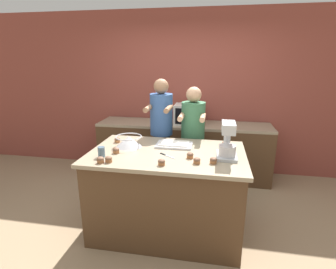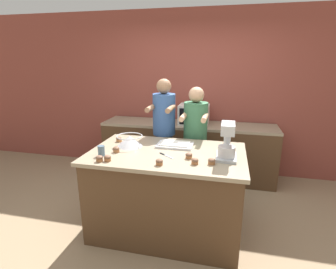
{
  "view_description": "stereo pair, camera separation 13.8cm",
  "coord_description": "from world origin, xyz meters",
  "views": [
    {
      "loc": [
        0.48,
        -2.62,
        1.92
      ],
      "look_at": [
        0.0,
        0.05,
        1.13
      ],
      "focal_mm": 28.0,
      "sensor_mm": 36.0,
      "label": 1
    },
    {
      "loc": [
        0.61,
        -2.59,
        1.92
      ],
      "look_at": [
        0.0,
        0.05,
        1.13
      ],
      "focal_mm": 28.0,
      "sensor_mm": 36.0,
      "label": 2
    }
  ],
  "objects": [
    {
      "name": "person_right",
      "position": [
        0.21,
        0.72,
        0.84
      ],
      "size": [
        0.33,
        0.49,
        1.58
      ],
      "color": "#232328",
      "rests_on": "ground_plane"
    },
    {
      "name": "cupcake_1",
      "position": [
        -0.58,
        -0.42,
        0.99
      ],
      "size": [
        0.07,
        0.07,
        0.06
      ],
      "color": "#9E6038",
      "rests_on": "island_counter"
    },
    {
      "name": "cupcake_6",
      "position": [
        -0.51,
        -0.39,
        0.99
      ],
      "size": [
        0.07,
        0.07,
        0.06
      ],
      "color": "#9E6038",
      "rests_on": "island_counter"
    },
    {
      "name": "stand_mixer",
      "position": [
        0.63,
        -0.06,
        1.12
      ],
      "size": [
        0.2,
        0.3,
        0.37
      ],
      "color": "#B2B7BC",
      "rests_on": "island_counter"
    },
    {
      "name": "baking_tray",
      "position": [
        0.04,
        0.21,
        0.97
      ],
      "size": [
        0.41,
        0.26,
        0.04
      ],
      "color": "silver",
      "rests_on": "island_counter"
    },
    {
      "name": "ground_plane",
      "position": [
        0.0,
        0.0,
        0.0
      ],
      "size": [
        16.0,
        16.0,
        0.0
      ],
      "primitive_type": "plane",
      "color": "#937A5B"
    },
    {
      "name": "mixing_bowl",
      "position": [
        -0.46,
        0.1,
        1.02
      ],
      "size": [
        0.3,
        0.3,
        0.13
      ],
      "color": "#BCBCC1",
      "rests_on": "island_counter"
    },
    {
      "name": "cupcake_8",
      "position": [
        0.01,
        -0.37,
        0.99
      ],
      "size": [
        0.07,
        0.07,
        0.06
      ],
      "color": "#9E6038",
      "rests_on": "island_counter"
    },
    {
      "name": "person_left",
      "position": [
        -0.21,
        0.72,
        0.89
      ],
      "size": [
        0.32,
        0.49,
        1.68
      ],
      "color": "#232328",
      "rests_on": "ground_plane"
    },
    {
      "name": "back_wall",
      "position": [
        0.0,
        1.85,
        1.35
      ],
      "size": [
        10.0,
        0.06,
        2.7
      ],
      "color": "brown",
      "rests_on": "ground_plane"
    },
    {
      "name": "cupcake_7",
      "position": [
        0.49,
        -0.24,
        0.99
      ],
      "size": [
        0.07,
        0.07,
        0.06
      ],
      "color": "#9E6038",
      "rests_on": "island_counter"
    },
    {
      "name": "cupcake_5",
      "position": [
        0.34,
        -0.28,
        0.99
      ],
      "size": [
        0.07,
        0.07,
        0.06
      ],
      "color": "#9E6038",
      "rests_on": "island_counter"
    },
    {
      "name": "knife",
      "position": [
        0.01,
        -0.12,
        0.96
      ],
      "size": [
        0.18,
        0.15,
        0.01
      ],
      "color": "#BCBCC1",
      "rests_on": "island_counter"
    },
    {
      "name": "cupcake_0",
      "position": [
        0.62,
        0.28,
        0.99
      ],
      "size": [
        0.07,
        0.07,
        0.06
      ],
      "color": "#9E6038",
      "rests_on": "island_counter"
    },
    {
      "name": "drinking_glass",
      "position": [
        -0.63,
        -0.27,
        1.01
      ],
      "size": [
        0.07,
        0.07,
        0.11
      ],
      "color": "slate",
      "rests_on": "island_counter"
    },
    {
      "name": "cupcake_2",
      "position": [
        -0.65,
        0.22,
        0.99
      ],
      "size": [
        0.07,
        0.07,
        0.06
      ],
      "color": "#9E6038",
      "rests_on": "island_counter"
    },
    {
      "name": "cupcake_4",
      "position": [
        -0.53,
        -0.14,
        0.99
      ],
      "size": [
        0.07,
        0.07,
        0.06
      ],
      "color": "#9E6038",
      "rests_on": "island_counter"
    },
    {
      "name": "cupcake_3",
      "position": [
        0.26,
        -0.14,
        0.99
      ],
      "size": [
        0.07,
        0.07,
        0.06
      ],
      "color": "#9E6038",
      "rests_on": "island_counter"
    },
    {
      "name": "back_counter",
      "position": [
        0.0,
        1.5,
        0.45
      ],
      "size": [
        2.8,
        0.6,
        0.91
      ],
      "color": "#4C331E",
      "rests_on": "ground_plane"
    },
    {
      "name": "island_counter",
      "position": [
        0.0,
        0.0,
        0.48
      ],
      "size": [
        1.67,
        1.04,
        0.95
      ],
      "color": "#4C331E",
      "rests_on": "ground_plane"
    },
    {
      "name": "microwave_oven",
      "position": [
        0.09,
        1.5,
        1.07
      ],
      "size": [
        0.47,
        0.37,
        0.31
      ],
      "color": "silver",
      "rests_on": "back_counter"
    }
  ]
}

